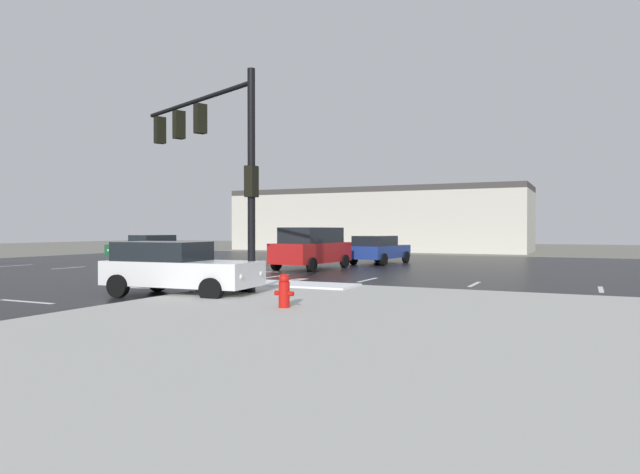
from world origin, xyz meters
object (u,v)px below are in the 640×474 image
fire_hydrant (284,291)px  suv_red (312,247)px  sedan_blue (379,249)px  sedan_green (147,247)px  sedan_white (177,268)px  traffic_signal_mast (213,146)px

fire_hydrant → suv_red: size_ratio=0.16×
suv_red → sedan_blue: 5.53m
sedan_green → fire_hydrant: bearing=55.9°
fire_hydrant → sedan_green: size_ratio=0.17×
suv_red → fire_hydrant: bearing=-151.8°
sedan_white → sedan_blue: size_ratio=0.99×
fire_hydrant → sedan_white: sedan_white is taller
traffic_signal_mast → suv_red: traffic_signal_mast is taller
sedan_blue → sedan_white: bearing=-174.7°
traffic_signal_mast → suv_red: (-1.50, 10.13, -3.51)m
suv_red → sedan_blue: suv_red is taller
suv_red → sedan_green: size_ratio=1.06×
suv_red → sedan_blue: bearing=-12.5°
sedan_green → sedan_blue: 14.69m
traffic_signal_mast → fire_hydrant: bearing=166.4°
fire_hydrant → suv_red: bearing=113.5°
traffic_signal_mast → fire_hydrant: traffic_signal_mast is taller
traffic_signal_mast → sedan_white: (-0.11, -1.64, -3.75)m
traffic_signal_mast → fire_hydrant: (4.29, -3.18, -4.07)m
sedan_white → sedan_green: bearing=130.5°
fire_hydrant → sedan_green: 24.50m
sedan_green → sedan_blue: (14.45, 2.66, 0.00)m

